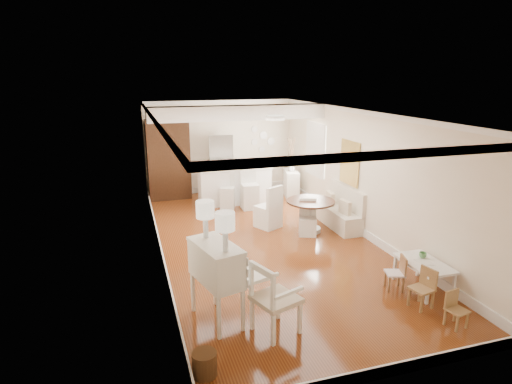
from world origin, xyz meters
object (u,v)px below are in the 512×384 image
slip_chair_far (268,206)px  bar_stool_right (250,189)px  dining_table (310,216)px  slip_chair_near (308,218)px  kids_chair_c (457,310)px  pantry_cabinet (168,160)px  kids_chair_a (422,288)px  bar_stool_left (227,191)px  gustavian_armchair (276,297)px  kids_table (423,276)px  sideboard (291,184)px  fridge (232,164)px  secretary_bureau (216,283)px  wicker_basket (204,364)px  breakfast_counter (235,185)px  kids_chair_b (395,273)px

slip_chair_far → bar_stool_right: 1.53m
dining_table → slip_chair_near: slip_chair_near is taller
kids_chair_c → pantry_cabinet: 8.69m
kids_chair_a → dining_table: (-0.29, 3.60, 0.05)m
kids_chair_a → slip_chair_near: size_ratio=0.80×
slip_chair_near → bar_stool_left: size_ratio=0.86×
gustavian_armchair → kids_table: bearing=-100.9°
pantry_cabinet → sideboard: size_ratio=2.81×
gustavian_armchair → slip_chair_near: bearing=-50.1°
fridge → gustavian_armchair: bearing=-99.4°
secretary_bureau → wicker_basket: bearing=-124.4°
breakfast_counter → wicker_basket: bearing=-107.3°
bar_stool_left → bar_stool_right: size_ratio=0.86×
kids_chair_a → pantry_cabinet: pantry_cabinet is taller
kids_chair_a → breakfast_counter: 6.48m
slip_chair_near → kids_chair_b: bearing=-60.9°
gustavian_armchair → pantry_cabinet: size_ratio=0.47×
slip_chair_far → fridge: (-0.06, 3.20, 0.38)m
secretary_bureau → bar_stool_right: size_ratio=1.12×
kids_chair_b → bar_stool_right: bar_stool_right is taller
kids_chair_a → kids_chair_c: bearing=0.8°
gustavian_armchair → bar_stool_right: bearing=-32.3°
gustavian_armchair → breakfast_counter: bearing=-28.9°
pantry_cabinet → fridge: bearing=-0.9°
bar_stool_left → pantry_cabinet: (-1.39, 1.48, 0.68)m
bar_stool_left → kids_chair_b: bearing=-52.8°
secretary_bureau → kids_table: size_ratio=1.24×
slip_chair_near → bar_stool_left: (-1.28, 2.49, 0.06)m
dining_table → secretary_bureau: bearing=-133.3°
gustavian_armchair → dining_table: bearing=-50.5°
fridge → slip_chair_far: bearing=-88.8°
breakfast_counter → bar_stool_left: bearing=-127.6°
wicker_basket → bar_stool_left: bearing=74.2°
secretary_bureau → kids_table: secretary_bureau is taller
gustavian_armchair → wicker_basket: (-1.14, -0.62, -0.38)m
slip_chair_far → sideboard: 2.76m
gustavian_armchair → breakfast_counter: (1.01, 6.28, -0.02)m
kids_table → kids_chair_a: bearing=-130.0°
dining_table → kids_table: bearing=-77.3°
bar_stool_right → wicker_basket: bearing=-109.4°
wicker_basket → pantry_cabinet: bearing=86.8°
kids_chair_b → breakfast_counter: size_ratio=0.30×
wicker_basket → bar_stool_left: 6.75m
kids_chair_a → bar_stool_right: bar_stool_right is taller
gustavian_armchair → breakfast_counter: 6.36m
kids_chair_a → bar_stool_right: bearing=179.2°
breakfast_counter → kids_chair_a: bearing=-77.6°
dining_table → bar_stool_right: 2.28m
wicker_basket → pantry_cabinet: pantry_cabinet is taller
gustavian_armchair → slip_chair_near: 3.92m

